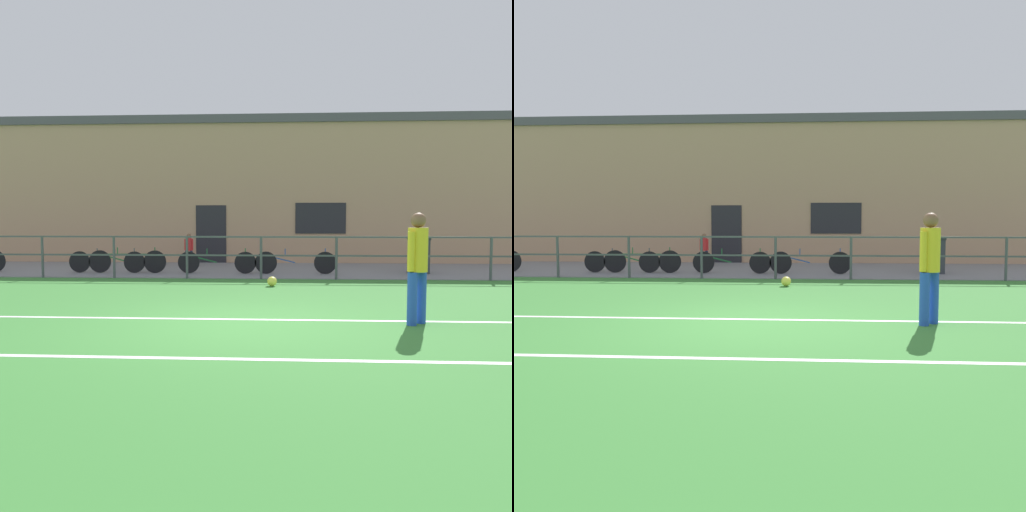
{
  "view_description": "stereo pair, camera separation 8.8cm",
  "coord_description": "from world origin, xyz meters",
  "views": [
    {
      "loc": [
        0.7,
        -7.99,
        1.61
      ],
      "look_at": [
        -0.03,
        4.16,
        0.75
      ],
      "focal_mm": 36.93,
      "sensor_mm": 36.0,
      "label": 1
    },
    {
      "loc": [
        0.79,
        -7.98,
        1.61
      ],
      "look_at": [
        -0.03,
        4.16,
        0.75
      ],
      "focal_mm": 36.93,
      "sensor_mm": 36.0,
      "label": 2
    }
  ],
  "objects": [
    {
      "name": "field_line_hash",
      "position": [
        0.0,
        -2.08,
        0.0
      ],
      "size": [
        36.0,
        0.11,
        0.0
      ],
      "primitive_type": "cube",
      "color": "white",
      "rests_on": "ground"
    },
    {
      "name": "spectator_child",
      "position": [
        -2.62,
        9.57,
        0.64
      ],
      "size": [
        0.3,
        0.19,
        1.09
      ],
      "rotation": [
        0.0,
        0.0,
        3.33
      ],
      "color": "#232D4C",
      "rests_on": "pavement_strip"
    },
    {
      "name": "bicycle_parked_3",
      "position": [
        -4.01,
        7.2,
        0.37
      ],
      "size": [
        2.32,
        0.04,
        0.76
      ],
      "color": "black",
      "rests_on": "pavement_strip"
    },
    {
      "name": "bicycle_parked_0",
      "position": [
        0.93,
        7.2,
        0.36
      ],
      "size": [
        2.36,
        0.04,
        0.74
      ],
      "color": "black",
      "rests_on": "pavement_strip"
    },
    {
      "name": "bicycle_parked_2",
      "position": [
        -1.36,
        7.2,
        0.35
      ],
      "size": [
        2.3,
        0.04,
        0.74
      ],
      "color": "black",
      "rests_on": "pavement_strip"
    },
    {
      "name": "pavement_strip",
      "position": [
        0.0,
        8.5,
        0.01
      ],
      "size": [
        48.0,
        5.0,
        0.02
      ],
      "primitive_type": "cube",
      "color": "slate",
      "rests_on": "ground"
    },
    {
      "name": "player_striker",
      "position": [
        2.68,
        0.09,
        0.97
      ],
      "size": [
        0.36,
        0.36,
        1.7
      ],
      "rotation": [
        0.0,
        0.0,
        3.92
      ],
      "color": "blue",
      "rests_on": "ground"
    },
    {
      "name": "field_line_touchline",
      "position": [
        0.0,
        0.31,
        0.0
      ],
      "size": [
        36.0,
        0.11,
        0.0
      ],
      "primitive_type": "cube",
      "color": "white",
      "rests_on": "ground"
    },
    {
      "name": "trash_bin_0",
      "position": [
        4.54,
        7.6,
        0.56
      ],
      "size": [
        0.58,
        0.49,
        1.06
      ],
      "color": "#33383D",
      "rests_on": "pavement_strip"
    },
    {
      "name": "clubhouse_facade",
      "position": [
        -0.0,
        12.2,
        2.68
      ],
      "size": [
        28.0,
        2.56,
        5.34
      ],
      "color": "tan",
      "rests_on": "ground"
    },
    {
      "name": "soccer_ball_match",
      "position": [
        0.34,
        4.51,
        0.12
      ],
      "size": [
        0.23,
        0.23,
        0.23
      ],
      "primitive_type": "sphere",
      "color": "#E5E04C",
      "rests_on": "ground"
    },
    {
      "name": "ground",
      "position": [
        0.0,
        0.0,
        -0.02
      ],
      "size": [
        60.0,
        44.0,
        0.04
      ],
      "primitive_type": "cube",
      "color": "#387A33"
    },
    {
      "name": "perimeter_fence",
      "position": [
        0.0,
        6.0,
        0.75
      ],
      "size": [
        36.07,
        0.07,
        1.15
      ],
      "color": "#474C51",
      "rests_on": "ground"
    },
    {
      "name": "bicycle_parked_4",
      "position": [
        -4.63,
        7.2,
        0.35
      ],
      "size": [
        2.28,
        0.04,
        0.73
      ],
      "color": "black",
      "rests_on": "pavement_strip"
    }
  ]
}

